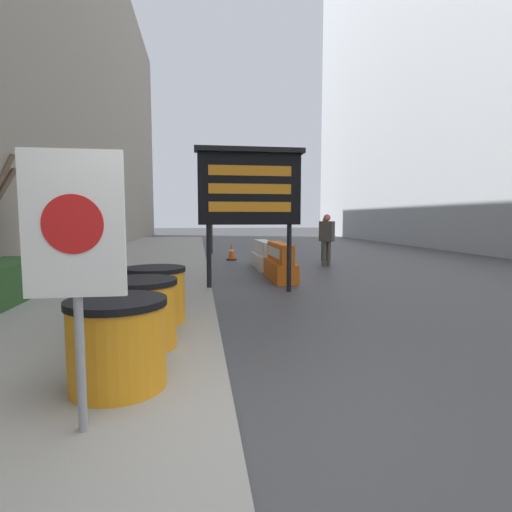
{
  "coord_description": "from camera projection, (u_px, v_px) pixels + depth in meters",
  "views": [
    {
      "loc": [
        -0.26,
        -2.52,
        1.56
      ],
      "look_at": [
        0.76,
        4.47,
        0.88
      ],
      "focal_mm": 28.0,
      "sensor_mm": 36.0,
      "label": 1
    }
  ],
  "objects": [
    {
      "name": "bare_tree",
      "position": [
        27.0,
        224.0,
        8.27
      ],
      "size": [
        1.3,
        1.31,
        2.81
      ],
      "color": "#4C3D2D",
      "rests_on": "sidewalk_left"
    },
    {
      "name": "jersey_barrier_white",
      "position": [
        265.0,
        256.0,
        12.46
      ],
      "size": [
        0.62,
        2.01,
        0.84
      ],
      "color": "silver",
      "rests_on": "ground_plane"
    },
    {
      "name": "warning_sign",
      "position": [
        75.0,
        242.0,
        2.56
      ],
      "size": [
        0.63,
        0.08,
        1.86
      ],
      "color": "gray",
      "rests_on": "sidewalk_left"
    },
    {
      "name": "barrel_drum_foreground",
      "position": [
        118.0,
        343.0,
        3.36
      ],
      "size": [
        0.83,
        0.83,
        0.76
      ],
      "color": "orange",
      "rests_on": "sidewalk_left"
    },
    {
      "name": "message_board",
      "position": [
        250.0,
        188.0,
        8.16
      ],
      "size": [
        2.23,
        0.36,
        2.97
      ],
      "color": "black",
      "rests_on": "ground_plane"
    },
    {
      "name": "pedestrian_worker",
      "position": [
        327.0,
        236.0,
        12.78
      ],
      "size": [
        0.5,
        0.49,
        1.68
      ],
      "rotation": [
        0.0,
        0.0,
        2.39
      ],
      "color": "#514C42",
      "rests_on": "ground_plane"
    },
    {
      "name": "ground_plane",
      "position": [
        240.0,
        452.0,
        2.67
      ],
      "size": [
        120.0,
        120.0,
        0.0
      ],
      "primitive_type": "plane",
      "color": "#3F3F42"
    },
    {
      "name": "traffic_light_near_curb",
      "position": [
        211.0,
        184.0,
        17.1
      ],
      "size": [
        0.28,
        0.44,
        4.18
      ],
      "color": "#2D2D30",
      "rests_on": "ground_plane"
    },
    {
      "name": "pedestrian_passerby",
      "position": [
        325.0,
        235.0,
        14.45
      ],
      "size": [
        0.27,
        0.43,
        1.59
      ],
      "rotation": [
        0.0,
        0.0,
        1.62
      ],
      "color": "#23283D",
      "rests_on": "ground_plane"
    },
    {
      "name": "traffic_cone_near",
      "position": [
        231.0,
        252.0,
        14.77
      ],
      "size": [
        0.35,
        0.35,
        0.63
      ],
      "color": "black",
      "rests_on": "ground_plane"
    },
    {
      "name": "barrel_drum_middle",
      "position": [
        140.0,
        313.0,
        4.42
      ],
      "size": [
        0.83,
        0.83,
        0.76
      ],
      "color": "orange",
      "rests_on": "sidewalk_left"
    },
    {
      "name": "jersey_barrier_orange_far",
      "position": [
        280.0,
        263.0,
        10.13
      ],
      "size": [
        0.52,
        1.94,
        0.93
      ],
      "color": "orange",
      "rests_on": "ground_plane"
    },
    {
      "name": "barrel_drum_back",
      "position": [
        155.0,
        295.0,
        5.48
      ],
      "size": [
        0.83,
        0.83,
        0.76
      ],
      "color": "orange",
      "rests_on": "sidewalk_left"
    }
  ]
}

